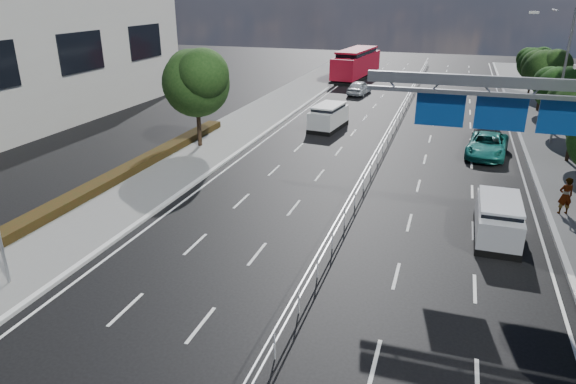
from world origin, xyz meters
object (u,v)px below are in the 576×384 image
(pedestrian_a, at_px, (566,196))
(near_car_silver, at_px, (359,87))
(parked_car_teal, at_px, (487,145))
(red_bus, at_px, (356,63))
(near_car_dark, at_px, (373,60))
(parked_car_dark, at_px, (486,136))
(overhead_gantry, at_px, (522,108))
(silver_minivan, at_px, (498,219))
(white_minivan, at_px, (328,117))

(pedestrian_a, bearing_deg, near_car_silver, -78.40)
(parked_car_teal, bearing_deg, near_car_silver, 130.06)
(red_bus, relative_size, near_car_silver, 2.83)
(near_car_silver, bearing_deg, pedestrian_a, 124.89)
(near_car_silver, xyz_separation_m, near_car_dark, (-2.35, 22.78, 0.01))
(near_car_silver, relative_size, parked_car_dark, 0.92)
(overhead_gantry, bearing_deg, silver_minivan, -120.09)
(red_bus, distance_m, near_car_silver, 10.28)
(parked_car_dark, bearing_deg, silver_minivan, -84.00)
(red_bus, bearing_deg, parked_car_dark, -55.20)
(overhead_gantry, bearing_deg, parked_car_teal, 91.15)
(parked_car_dark, relative_size, pedestrian_a, 2.52)
(near_car_silver, bearing_deg, parked_car_teal, 129.16)
(red_bus, relative_size, parked_car_teal, 2.35)
(white_minivan, distance_m, near_car_dark, 37.43)
(red_bus, height_order, parked_car_teal, red_bus)
(red_bus, height_order, pedestrian_a, red_bus)
(red_bus, height_order, near_car_dark, red_bus)
(near_car_silver, relative_size, near_car_dark, 0.95)
(near_car_dark, bearing_deg, parked_car_dark, 102.21)
(red_bus, distance_m, parked_car_dark, 29.26)
(white_minivan, relative_size, silver_minivan, 1.07)
(overhead_gantry, distance_m, parked_car_teal, 12.92)
(overhead_gantry, xyz_separation_m, silver_minivan, (-0.24, -0.41, -4.75))
(near_car_silver, xyz_separation_m, parked_car_dark, (11.72, -15.71, -0.06))
(red_bus, distance_m, near_car_dark, 12.87)
(overhead_gantry, relative_size, near_car_silver, 2.43)
(overhead_gantry, height_order, red_bus, overhead_gantry)
(red_bus, xyz_separation_m, near_car_silver, (2.28, -9.96, -1.10))
(parked_car_teal, bearing_deg, near_car_dark, 116.16)
(white_minivan, height_order, near_car_silver, white_minivan)
(white_minivan, height_order, near_car_dark, white_minivan)
(overhead_gantry, relative_size, parked_car_dark, 2.25)
(overhead_gantry, distance_m, near_car_dark, 54.98)
(near_car_dark, bearing_deg, near_car_silver, 88.03)
(near_car_silver, height_order, near_car_dark, near_car_dark)
(near_car_dark, xyz_separation_m, pedestrian_a, (17.17, -49.94, 0.32))
(red_bus, xyz_separation_m, parked_car_dark, (14.00, -25.67, -1.15))
(white_minivan, xyz_separation_m, near_car_silver, (-0.32, 14.55, -0.21))
(near_car_silver, height_order, pedestrian_a, pedestrian_a)
(near_car_dark, xyz_separation_m, parked_car_teal, (14.07, -40.91, -0.02))
(overhead_gantry, height_order, parked_car_teal, overhead_gantry)
(overhead_gantry, height_order, white_minivan, overhead_gantry)
(silver_minivan, height_order, pedestrian_a, pedestrian_a)
(overhead_gantry, height_order, near_car_dark, overhead_gantry)
(red_bus, xyz_separation_m, parked_car_teal, (14.00, -28.09, -1.11))
(near_car_dark, relative_size, parked_car_teal, 0.87)
(white_minivan, bearing_deg, pedestrian_a, -34.37)
(red_bus, distance_m, silver_minivan, 42.81)
(silver_minivan, distance_m, parked_car_dark, 14.78)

